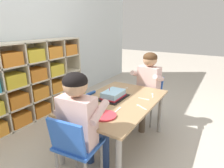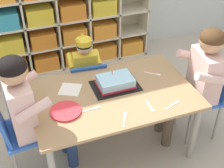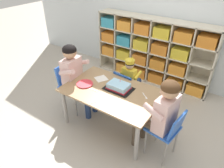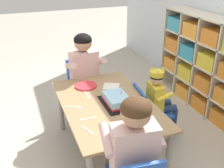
{
  "view_description": "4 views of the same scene",
  "coord_description": "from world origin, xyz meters",
  "px_view_note": "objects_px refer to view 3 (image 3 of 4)",
  "views": [
    {
      "loc": [
        -1.71,
        -0.96,
        1.4
      ],
      "look_at": [
        -0.0,
        0.06,
        0.77
      ],
      "focal_mm": 30.63,
      "sensor_mm": 36.0,
      "label": 1
    },
    {
      "loc": [
        -0.65,
        -1.75,
        2.04
      ],
      "look_at": [
        0.01,
        0.04,
        0.64
      ],
      "focal_mm": 50.01,
      "sensor_mm": 36.0,
      "label": 2
    },
    {
      "loc": [
        1.24,
        -1.81,
        2.08
      ],
      "look_at": [
        0.0,
        -0.01,
        0.68
      ],
      "focal_mm": 33.25,
      "sensor_mm": 36.0,
      "label": 3
    },
    {
      "loc": [
        1.96,
        -0.71,
        1.77
      ],
      "look_at": [
        0.02,
        0.05,
        0.77
      ],
      "focal_mm": 42.25,
      "sensor_mm": 36.0,
      "label": 4
    }
  ],
  "objects_px": {
    "fork_by_napkin": "(114,106)",
    "guest_at_table_side": "(161,110)",
    "adult_helper_seated": "(75,73)",
    "fork_at_table_front_edge": "(124,113)",
    "classroom_chair_blue": "(126,86)",
    "fork_near_child_seat": "(97,101)",
    "activity_table": "(112,95)",
    "classroom_chair_guest_side": "(167,130)",
    "fork_beside_plate_stack": "(145,96)",
    "paper_plate_stack": "(85,84)",
    "child_with_crown": "(131,75)",
    "birthday_cake_on_tray": "(119,87)",
    "fork_near_cake_tray": "(94,90)",
    "classroom_chair_adult_side": "(70,83)"
  },
  "relations": [
    {
      "from": "adult_helper_seated",
      "to": "guest_at_table_side",
      "type": "relative_size",
      "value": 1.02
    },
    {
      "from": "classroom_chair_blue",
      "to": "fork_at_table_front_edge",
      "type": "xyz_separation_m",
      "value": [
        0.43,
        -0.76,
        0.22
      ]
    },
    {
      "from": "classroom_chair_blue",
      "to": "fork_beside_plate_stack",
      "type": "relative_size",
      "value": 5.25
    },
    {
      "from": "child_with_crown",
      "to": "paper_plate_stack",
      "type": "relative_size",
      "value": 3.69
    },
    {
      "from": "paper_plate_stack",
      "to": "classroom_chair_guest_side",
      "type": "bearing_deg",
      "value": -0.33
    },
    {
      "from": "guest_at_table_side",
      "to": "fork_by_napkin",
      "type": "xyz_separation_m",
      "value": [
        -0.5,
        -0.17,
        -0.05
      ]
    },
    {
      "from": "classroom_chair_blue",
      "to": "fork_near_child_seat",
      "type": "distance_m",
      "value": 0.81
    },
    {
      "from": "paper_plate_stack",
      "to": "fork_near_cake_tray",
      "type": "relative_size",
      "value": 1.57
    },
    {
      "from": "adult_helper_seated",
      "to": "fork_at_table_front_edge",
      "type": "relative_size",
      "value": 7.58
    },
    {
      "from": "fork_by_napkin",
      "to": "guest_at_table_side",
      "type": "bearing_deg",
      "value": -70.27
    },
    {
      "from": "activity_table",
      "to": "fork_by_napkin",
      "type": "height_order",
      "value": "fork_by_napkin"
    },
    {
      "from": "fork_near_cake_tray",
      "to": "fork_by_napkin",
      "type": "height_order",
      "value": "same"
    },
    {
      "from": "activity_table",
      "to": "fork_at_table_front_edge",
      "type": "relative_size",
      "value": 8.95
    },
    {
      "from": "fork_at_table_front_edge",
      "to": "fork_near_child_seat",
      "type": "distance_m",
      "value": 0.38
    },
    {
      "from": "guest_at_table_side",
      "to": "paper_plate_stack",
      "type": "relative_size",
      "value": 4.65
    },
    {
      "from": "fork_near_cake_tray",
      "to": "fork_near_child_seat",
      "type": "height_order",
      "value": "same"
    },
    {
      "from": "activity_table",
      "to": "fork_by_napkin",
      "type": "relative_size",
      "value": 9.38
    },
    {
      "from": "birthday_cake_on_tray",
      "to": "fork_by_napkin",
      "type": "distance_m",
      "value": 0.36
    },
    {
      "from": "activity_table",
      "to": "fork_near_child_seat",
      "type": "relative_size",
      "value": 9.07
    },
    {
      "from": "classroom_chair_adult_side",
      "to": "fork_near_cake_tray",
      "type": "bearing_deg",
      "value": -106.31
    },
    {
      "from": "fork_near_child_seat",
      "to": "fork_by_napkin",
      "type": "xyz_separation_m",
      "value": [
        0.22,
        0.05,
        0.0
      ]
    },
    {
      "from": "paper_plate_stack",
      "to": "fork_at_table_front_edge",
      "type": "distance_m",
      "value": 0.77
    },
    {
      "from": "birthday_cake_on_tray",
      "to": "fork_near_child_seat",
      "type": "xyz_separation_m",
      "value": [
        -0.07,
        -0.37,
        -0.03
      ]
    },
    {
      "from": "child_with_crown",
      "to": "adult_helper_seated",
      "type": "height_order",
      "value": "adult_helper_seated"
    },
    {
      "from": "activity_table",
      "to": "adult_helper_seated",
      "type": "relative_size",
      "value": 1.18
    },
    {
      "from": "birthday_cake_on_tray",
      "to": "classroom_chair_blue",
      "type": "bearing_deg",
      "value": 106.22
    },
    {
      "from": "guest_at_table_side",
      "to": "fork_beside_plate_stack",
      "type": "distance_m",
      "value": 0.36
    },
    {
      "from": "fork_beside_plate_stack",
      "to": "fork_near_child_seat",
      "type": "relative_size",
      "value": 0.85
    },
    {
      "from": "classroom_chair_blue",
      "to": "classroom_chair_guest_side",
      "type": "relative_size",
      "value": 0.9
    },
    {
      "from": "activity_table",
      "to": "fork_by_napkin",
      "type": "bearing_deg",
      "value": -50.71
    },
    {
      "from": "guest_at_table_side",
      "to": "birthday_cake_on_tray",
      "type": "bearing_deg",
      "value": -96.23
    },
    {
      "from": "activity_table",
      "to": "guest_at_table_side",
      "type": "bearing_deg",
      "value": -6.35
    },
    {
      "from": "fork_near_child_seat",
      "to": "guest_at_table_side",
      "type": "bearing_deg",
      "value": 134.57
    },
    {
      "from": "adult_helper_seated",
      "to": "fork_by_napkin",
      "type": "xyz_separation_m",
      "value": [
        0.82,
        -0.23,
        -0.07
      ]
    },
    {
      "from": "fork_beside_plate_stack",
      "to": "fork_near_cake_tray",
      "type": "bearing_deg",
      "value": 62.05
    },
    {
      "from": "fork_at_table_front_edge",
      "to": "adult_helper_seated",
      "type": "bearing_deg",
      "value": -36.71
    },
    {
      "from": "fork_at_table_front_edge",
      "to": "fork_by_napkin",
      "type": "height_order",
      "value": "same"
    },
    {
      "from": "adult_helper_seated",
      "to": "fork_beside_plate_stack",
      "type": "relative_size",
      "value": 9.06
    },
    {
      "from": "activity_table",
      "to": "adult_helper_seated",
      "type": "distance_m",
      "value": 0.63
    },
    {
      "from": "birthday_cake_on_tray",
      "to": "paper_plate_stack",
      "type": "distance_m",
      "value": 0.47
    },
    {
      "from": "guest_at_table_side",
      "to": "birthday_cake_on_tray",
      "type": "xyz_separation_m",
      "value": [
        -0.64,
        0.16,
        -0.02
      ]
    },
    {
      "from": "classroom_chair_blue",
      "to": "child_with_crown",
      "type": "height_order",
      "value": "child_with_crown"
    },
    {
      "from": "classroom_chair_adult_side",
      "to": "fork_at_table_front_edge",
      "type": "height_order",
      "value": "classroom_chair_adult_side"
    },
    {
      "from": "birthday_cake_on_tray",
      "to": "fork_at_table_front_edge",
      "type": "relative_size",
      "value": 2.62
    },
    {
      "from": "fork_near_cake_tray",
      "to": "paper_plate_stack",
      "type": "bearing_deg",
      "value": -15.16
    },
    {
      "from": "fork_at_table_front_edge",
      "to": "fork_near_cake_tray",
      "type": "height_order",
      "value": "same"
    },
    {
      "from": "fork_at_table_front_edge",
      "to": "classroom_chair_blue",
      "type": "bearing_deg",
      "value": -81.95
    },
    {
      "from": "activity_table",
      "to": "fork_by_napkin",
      "type": "xyz_separation_m",
      "value": [
        0.2,
        -0.24,
        0.07
      ]
    },
    {
      "from": "classroom_chair_blue",
      "to": "fork_at_table_front_edge",
      "type": "height_order",
      "value": "classroom_chair_blue"
    },
    {
      "from": "adult_helper_seated",
      "to": "classroom_chair_guest_side",
      "type": "bearing_deg",
      "value": -98.75
    }
  ]
}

